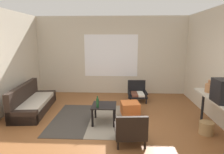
% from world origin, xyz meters
% --- Properties ---
extents(ground_plane, '(7.80, 7.80, 0.00)m').
position_xyz_m(ground_plane, '(0.00, 0.00, 0.00)').
color(ground_plane, brown).
extents(far_wall_with_window, '(5.60, 0.13, 2.70)m').
position_xyz_m(far_wall_with_window, '(0.00, 3.06, 1.35)').
color(far_wall_with_window, beige).
rests_on(far_wall_with_window, ground).
extents(area_rug, '(1.84, 1.99, 0.01)m').
position_xyz_m(area_rug, '(-0.38, 0.61, 0.01)').
color(area_rug, '#38332D').
rests_on(area_rug, ground).
extents(couch, '(0.87, 1.96, 0.73)m').
position_xyz_m(couch, '(-2.05, 1.09, 0.22)').
color(couch, black).
rests_on(couch, ground).
extents(coffee_table, '(0.56, 0.59, 0.44)m').
position_xyz_m(coffee_table, '(-0.03, 0.44, 0.35)').
color(coffee_table, black).
rests_on(coffee_table, ground).
extents(armchair_by_window, '(0.60, 0.62, 0.62)m').
position_xyz_m(armchair_by_window, '(0.88, 2.17, 0.28)').
color(armchair_by_window, black).
rests_on(armchair_by_window, ground).
extents(armchair_striped_foreground, '(0.62, 0.61, 0.62)m').
position_xyz_m(armchair_striped_foreground, '(0.55, -0.53, 0.28)').
color(armchair_striped_foreground, black).
rests_on(armchair_striped_foreground, ground).
extents(ottoman_orange, '(0.52, 0.52, 0.33)m').
position_xyz_m(ottoman_orange, '(0.61, 0.96, 0.17)').
color(ottoman_orange, '#D1662D').
rests_on(ottoman_orange, ground).
extents(console_shelf, '(0.43, 1.74, 0.80)m').
position_xyz_m(console_shelf, '(2.32, -0.16, 0.72)').
color(console_shelf, beige).
rests_on(console_shelf, ground).
extents(clay_vase, '(0.22, 0.22, 0.27)m').
position_xyz_m(clay_vase, '(2.32, 0.36, 0.90)').
color(clay_vase, '#A87047').
rests_on(clay_vase, console_shelf).
extents(glass_bottle, '(0.06, 0.06, 0.26)m').
position_xyz_m(glass_bottle, '(-0.16, 0.28, 0.54)').
color(glass_bottle, '#194723').
rests_on(glass_bottle, coffee_table).
extents(wicker_basket, '(0.29, 0.29, 0.26)m').
position_xyz_m(wicker_basket, '(2.15, -0.03, 0.13)').
color(wicker_basket, '#9E7A4C').
rests_on(wicker_basket, ground).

